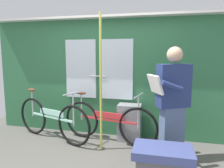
{
  "coord_description": "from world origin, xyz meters",
  "views": [
    {
      "loc": [
        0.97,
        -2.77,
        1.55
      ],
      "look_at": [
        0.22,
        0.37,
        1.09
      ],
      "focal_mm": 34.25,
      "sensor_mm": 36.0,
      "label": 1
    }
  ],
  "objects": [
    {
      "name": "bicycle_leaning_behind",
      "position": [
        0.06,
        0.73,
        0.37
      ],
      "size": [
        1.75,
        0.51,
        0.89
      ],
      "rotation": [
        0.0,
        0.0,
        -0.19
      ],
      "color": "black",
      "rests_on": "ground_plane"
    },
    {
      "name": "bench_seat_corner",
      "position": [
        1.0,
        -0.31,
        0.24
      ],
      "size": [
        0.7,
        0.44,
        0.45
      ],
      "color": "#3D477F",
      "rests_on": "ground_plane"
    },
    {
      "name": "train_door_wall",
      "position": [
        -0.01,
        1.1,
        1.16
      ],
      "size": [
        4.62,
        0.28,
        2.21
      ],
      "color": "#2D6B42",
      "rests_on": "ground_plane"
    },
    {
      "name": "trash_bin_by_wall",
      "position": [
        0.42,
        0.88,
        0.33
      ],
      "size": [
        0.41,
        0.28,
        0.66
      ],
      "primitive_type": "cube",
      "color": "gray",
      "rests_on": "ground_plane"
    },
    {
      "name": "bicycle_near_door",
      "position": [
        -0.96,
        0.61,
        0.38
      ],
      "size": [
        1.68,
        0.69,
        0.92
      ],
      "rotation": [
        0.0,
        0.0,
        -0.33
      ],
      "color": "black",
      "rests_on": "ground_plane"
    },
    {
      "name": "ground_plane",
      "position": [
        0.0,
        0.0,
        -0.02
      ],
      "size": [
        5.62,
        3.81,
        0.04
      ],
      "primitive_type": "cube",
      "color": "#56544F"
    },
    {
      "name": "passenger_reading_newspaper",
      "position": [
        1.12,
        0.3,
        0.87
      ],
      "size": [
        0.62,
        0.56,
        1.65
      ],
      "rotation": [
        0.0,
        0.0,
        3.62
      ],
      "color": "slate",
      "rests_on": "ground_plane"
    },
    {
      "name": "handrail_pole",
      "position": [
        0.03,
        0.41,
        1.09
      ],
      "size": [
        0.04,
        0.04,
        2.17
      ],
      "primitive_type": "cylinder",
      "color": "#C6C14C",
      "rests_on": "ground_plane"
    }
  ]
}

